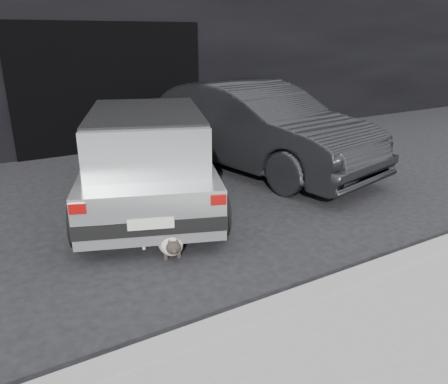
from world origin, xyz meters
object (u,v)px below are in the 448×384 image
second_car (255,127)px  silver_hatchback (147,153)px  cat_siamese (171,243)px  cat_white (157,233)px

second_car → silver_hatchback: bearing=-175.4°
silver_hatchback → cat_siamese: bearing=-82.8°
second_car → cat_siamese: size_ratio=5.57×
silver_hatchback → second_car: 2.45m
cat_siamese → second_car: bearing=-122.9°
cat_white → silver_hatchback: bearing=171.6°
second_car → cat_white: 3.51m
second_car → cat_white: second_car is taller
second_car → cat_white: bearing=-156.0°
silver_hatchback → second_car: (2.34, 0.73, 0.02)m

